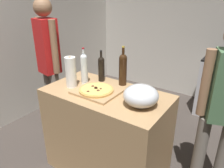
{
  "coord_description": "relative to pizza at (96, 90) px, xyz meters",
  "views": [
    {
      "loc": [
        0.95,
        -0.67,
        1.79
      ],
      "look_at": [
        -0.13,
        0.9,
        0.96
      ],
      "focal_mm": 35.05,
      "sensor_mm": 36.0,
      "label": 1
    }
  ],
  "objects": [
    {
      "name": "wine_bottle_dark",
      "position": [
        0.1,
        0.3,
        0.14
      ],
      "size": [
        0.08,
        0.08,
        0.39
      ],
      "color": "#331E0F",
      "rests_on": "counter"
    },
    {
      "name": "paper_towel_roll",
      "position": [
        -0.29,
        -0.02,
        0.12
      ],
      "size": [
        0.1,
        0.1,
        0.3
      ],
      "color": "white",
      "rests_on": "counter"
    },
    {
      "name": "person_in_red",
      "position": [
        1.0,
        0.39,
        -0.04
      ],
      "size": [
        0.37,
        0.26,
        1.58
      ],
      "color": "slate",
      "rests_on": "ground_plane"
    },
    {
      "name": "pizza",
      "position": [
        0.0,
        0.0,
        0.0
      ],
      "size": [
        0.32,
        0.32,
        0.03
      ],
      "color": "tan",
      "rests_on": "cutting_board"
    },
    {
      "name": "wine_bottle_clear",
      "position": [
        -0.14,
        0.26,
        0.11
      ],
      "size": [
        0.07,
        0.07,
        0.32
      ],
      "color": "black",
      "rests_on": "counter"
    },
    {
      "name": "counter",
      "position": [
        0.07,
        0.05,
        -0.49
      ],
      "size": [
        1.17,
        0.63,
        0.91
      ],
      "primitive_type": "cube",
      "color": "tan",
      "rests_on": "ground_plane"
    },
    {
      "name": "mixing_bowl",
      "position": [
        0.44,
        0.02,
        0.06
      ],
      "size": [
        0.29,
        0.29,
        0.18
      ],
      "color": "#B2B2B7",
      "rests_on": "counter"
    },
    {
      "name": "kitchen_wall_left",
      "position": [
        -1.66,
        0.81,
        0.35
      ],
      "size": [
        0.1,
        3.7,
        2.6
      ],
      "primitive_type": "cube",
      "color": "#BCB7AD",
      "rests_on": "ground_plane"
    },
    {
      "name": "cutting_board",
      "position": [
        0.0,
        0.0,
        -0.02
      ],
      "size": [
        0.4,
        0.32,
        0.02
      ],
      "primitive_type": "cube",
      "color": "tan",
      "rests_on": "counter"
    },
    {
      "name": "wine_bottle_amber",
      "position": [
        -0.24,
        0.11,
        0.14
      ],
      "size": [
        0.07,
        0.07,
        0.37
      ],
      "color": "silver",
      "rests_on": "counter"
    },
    {
      "name": "stove",
      "position": [
        0.8,
        2.01,
        -0.5
      ],
      "size": [
        0.59,
        0.62,
        0.92
      ],
      "color": "#B7B7BC",
      "rests_on": "ground_plane"
    },
    {
      "name": "person_in_stripes",
      "position": [
        -0.92,
        0.24,
        0.05
      ],
      "size": [
        0.39,
        0.24,
        1.71
      ],
      "color": "slate",
      "rests_on": "ground_plane"
    },
    {
      "name": "kitchen_wall_rear",
      "position": [
        0.2,
        2.41,
        0.35
      ],
      "size": [
        4.22,
        0.1,
        2.6
      ],
      "primitive_type": "cube",
      "color": "#BCB7AD",
      "rests_on": "ground_plane"
    },
    {
      "name": "ground_plane",
      "position": [
        0.2,
        0.81,
        -0.96
      ],
      "size": [
        4.22,
        3.7,
        0.02
      ],
      "primitive_type": "cube",
      "color": "#3F3833"
    }
  ]
}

